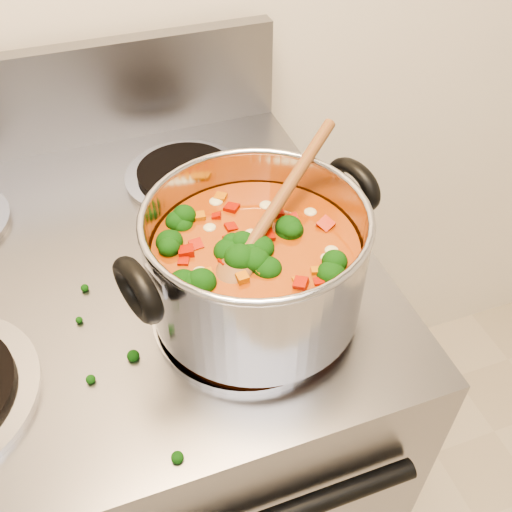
{
  "coord_description": "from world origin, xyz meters",
  "views": [
    {
      "loc": [
        0.06,
        0.6,
        1.44
      ],
      "look_at": [
        0.2,
        1.02,
        1.01
      ],
      "focal_mm": 40.0,
      "sensor_mm": 36.0,
      "label": 1
    }
  ],
  "objects": [
    {
      "name": "wooden_spoon",
      "position": [
        0.21,
        1.03,
        1.04
      ],
      "size": [
        0.21,
        0.18,
        0.09
      ],
      "rotation": [
        0.0,
        0.0,
        0.69
      ],
      "color": "brown",
      "rests_on": "stockpot"
    },
    {
      "name": "cooktop_crumbs",
      "position": [
        0.27,
        1.06,
        0.92
      ],
      "size": [
        0.28,
        0.32,
        0.01
      ],
      "color": "black",
      "rests_on": "electric_range"
    },
    {
      "name": "electric_range",
      "position": [
        0.02,
        1.16,
        0.47
      ],
      "size": [
        0.73,
        0.66,
        1.08
      ],
      "color": "gray",
      "rests_on": "ground"
    },
    {
      "name": "stockpot",
      "position": [
        0.2,
        1.02,
        1.0
      ],
      "size": [
        0.3,
        0.24,
        0.15
      ],
      "rotation": [
        0.0,
        0.0,
        0.29
      ],
      "color": "#A9A9B1",
      "rests_on": "electric_range"
    }
  ]
}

